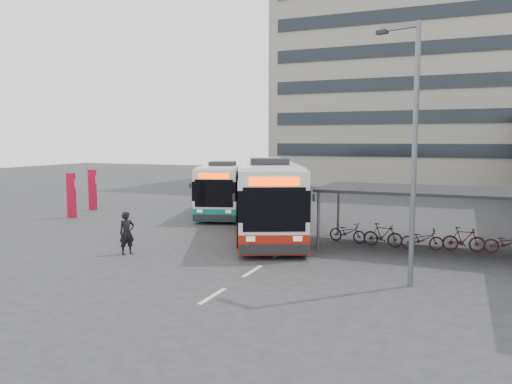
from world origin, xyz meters
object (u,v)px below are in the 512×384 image
at_px(pedestrian, 127,233).
at_px(bus_main, 265,196).
at_px(bus_teal, 230,187).
at_px(lamp_post, 412,138).

bearing_deg(pedestrian, bus_main, 7.89).
relative_size(bus_teal, pedestrian, 6.59).
bearing_deg(pedestrian, lamp_post, -58.71).
xyz_separation_m(bus_main, bus_teal, (-4.70, 5.78, -0.22)).
bearing_deg(bus_teal, pedestrian, -99.68).
height_order(bus_main, lamp_post, lamp_post).
distance_m(bus_teal, pedestrian, 12.89).
bearing_deg(bus_main, pedestrian, -138.86).
relative_size(pedestrian, lamp_post, 0.21).
height_order(bus_teal, lamp_post, lamp_post).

